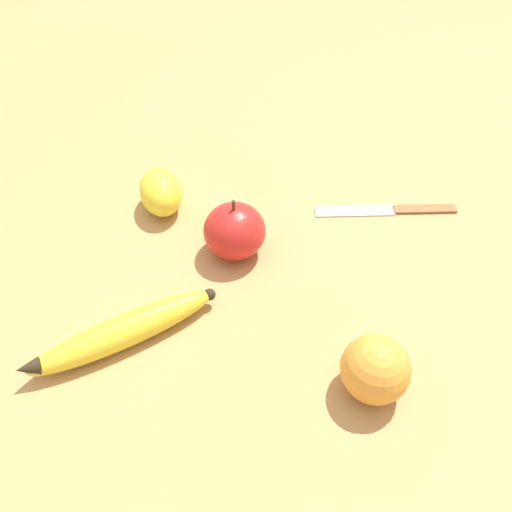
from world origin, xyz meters
TOP-DOWN VIEW (x-y plane):
  - ground_plane at (0.00, 0.00)m, footprint 3.00×3.00m
  - banana at (-0.08, -0.10)m, footprint 0.18×0.17m
  - orange at (0.18, -0.09)m, footprint 0.07×0.07m
  - apple at (0.00, 0.06)m, footprint 0.08×0.08m
  - lemon at (-0.12, 0.13)m, footprint 0.09×0.10m
  - paring_knife at (0.19, 0.19)m, footprint 0.20×0.07m

SIDE VIEW (x-z plane):
  - ground_plane at x=0.00m, z-range 0.00..0.00m
  - paring_knife at x=0.19m, z-range 0.00..0.01m
  - banana at x=-0.08m, z-range 0.00..0.04m
  - lemon at x=-0.12m, z-range 0.00..0.06m
  - orange at x=0.18m, z-range 0.00..0.07m
  - apple at x=0.00m, z-range -0.01..0.08m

